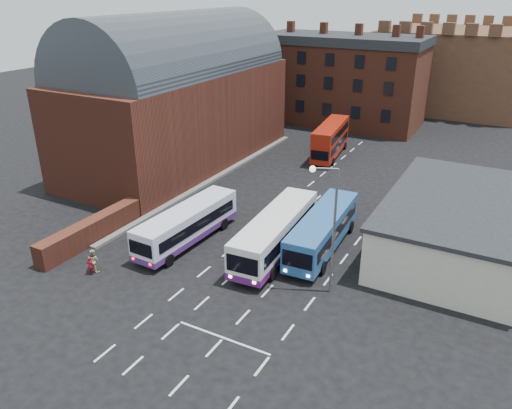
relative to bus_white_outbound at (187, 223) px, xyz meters
The scene contains 13 objects.
ground 6.79m from the bus_white_outbound, 56.99° to the right, with size 180.00×180.00×0.00m, color black.
railway_station 20.43m from the bus_white_outbound, 127.58° to the left, with size 12.00×28.00×16.00m.
forecourt_wall 7.53m from the bus_white_outbound, 151.94° to the right, with size 1.20×10.00×1.80m, color #602B1E.
cream_building 20.44m from the bus_white_outbound, 24.51° to the left, with size 10.40×16.40×4.25m.
brick_terrace 40.73m from the bus_white_outbound, 93.41° to the left, with size 22.00×10.00×11.00m, color brown.
castle_keep 61.39m from the bus_white_outbound, 80.99° to the left, with size 22.00×22.00×12.00m, color brown.
bus_white_outbound is the anchor object (origin of this frame).
bus_white_inbound 6.96m from the bus_white_outbound, 14.38° to the left, with size 3.40×11.34×3.05m.
bus_blue 10.34m from the bus_white_outbound, 21.97° to the left, with size 3.10×10.66×2.88m.
bus_red_double 25.30m from the bus_white_outbound, 85.37° to the left, with size 3.43×9.84×3.85m.
street_lamp 12.51m from the bus_white_outbound, ahead, with size 1.64×0.86×8.64m.
pedestrian_red 7.82m from the bus_white_outbound, 113.34° to the right, with size 0.50×0.33×1.37m, color maroon.
pedestrian_beige 7.48m from the bus_white_outbound, 115.24° to the right, with size 0.83×0.65×1.72m, color #C3B886.
Camera 1 is at (17.57, -22.17, 18.37)m, focal length 35.00 mm.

